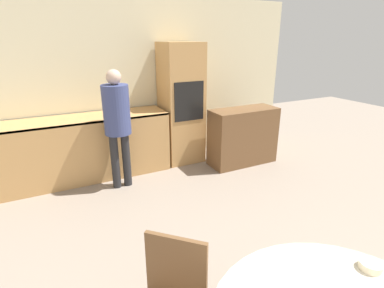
% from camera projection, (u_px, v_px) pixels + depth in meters
% --- Properties ---
extents(wall_back, '(6.13, 0.05, 2.60)m').
position_uv_depth(wall_back, '(123.00, 84.00, 4.67)').
color(wall_back, beige).
rests_on(wall_back, ground_plane).
extents(kitchen_counter, '(2.70, 0.60, 0.92)m').
position_uv_depth(kitchen_counter, '(75.00, 149.00, 4.29)').
color(kitchen_counter, tan).
rests_on(kitchen_counter, ground_plane).
extents(oven_unit, '(0.62, 0.59, 1.92)m').
position_uv_depth(oven_unit, '(181.00, 104.00, 4.86)').
color(oven_unit, tan).
rests_on(oven_unit, ground_plane).
extents(sideboard, '(1.11, 0.45, 0.92)m').
position_uv_depth(sideboard, '(243.00, 136.00, 4.88)').
color(sideboard, brown).
rests_on(sideboard, ground_plane).
extents(person_standing, '(0.35, 0.35, 1.61)m').
position_uv_depth(person_standing, '(117.00, 117.00, 3.91)').
color(person_standing, '#262628').
rests_on(person_standing, ground_plane).
extents(bowl_near, '(0.13, 0.13, 0.05)m').
position_uv_depth(bowl_near, '(371.00, 265.00, 1.71)').
color(bowl_near, beige).
rests_on(bowl_near, dining_table).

